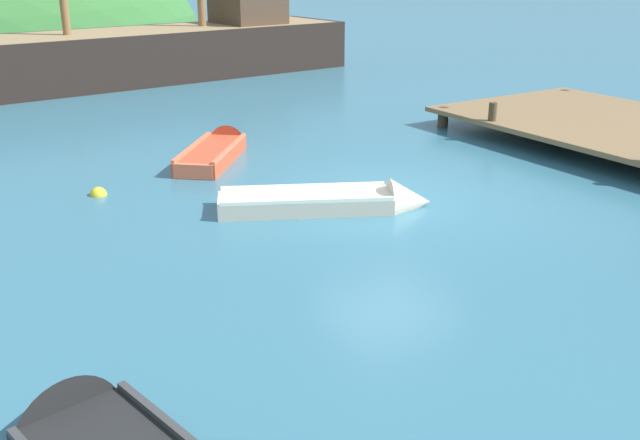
{
  "coord_description": "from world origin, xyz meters",
  "views": [
    {
      "loc": [
        -8.26,
        -10.44,
        4.42
      ],
      "look_at": [
        -2.2,
        -0.94,
        0.29
      ],
      "focal_mm": 41.08,
      "sensor_mm": 36.0,
      "label": 1
    }
  ],
  "objects_px": {
    "rowboat_center": "(338,204)",
    "buoy_yellow": "(99,195)",
    "sailing_ship": "(151,61)",
    "rowboat_outer_left": "(218,152)"
  },
  "relations": [
    {
      "from": "sailing_ship",
      "to": "buoy_yellow",
      "type": "height_order",
      "value": "sailing_ship"
    },
    {
      "from": "sailing_ship",
      "to": "rowboat_outer_left",
      "type": "bearing_deg",
      "value": 72.39
    },
    {
      "from": "rowboat_center",
      "to": "buoy_yellow",
      "type": "relative_size",
      "value": 11.93
    },
    {
      "from": "rowboat_outer_left",
      "to": "rowboat_center",
      "type": "distance_m",
      "value": 4.51
    },
    {
      "from": "buoy_yellow",
      "to": "sailing_ship",
      "type": "bearing_deg",
      "value": 65.33
    },
    {
      "from": "sailing_ship",
      "to": "buoy_yellow",
      "type": "relative_size",
      "value": 56.47
    },
    {
      "from": "rowboat_outer_left",
      "to": "buoy_yellow",
      "type": "bearing_deg",
      "value": 154.05
    },
    {
      "from": "sailing_ship",
      "to": "rowboat_center",
      "type": "xyz_separation_m",
      "value": [
        -2.34,
        -15.81,
        -0.56
      ]
    },
    {
      "from": "rowboat_center",
      "to": "buoy_yellow",
      "type": "bearing_deg",
      "value": 164.29
    },
    {
      "from": "rowboat_outer_left",
      "to": "rowboat_center",
      "type": "relative_size",
      "value": 0.8
    }
  ]
}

